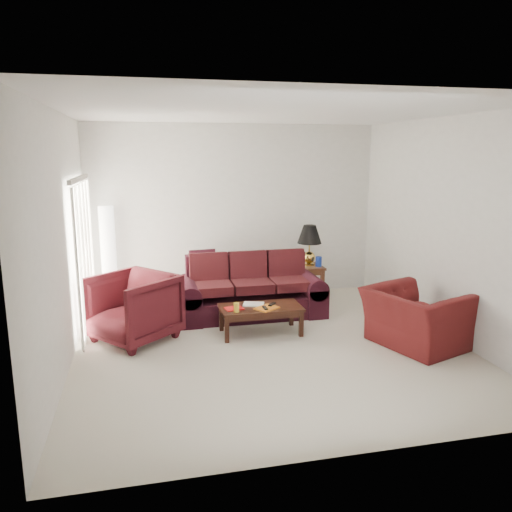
{
  "coord_description": "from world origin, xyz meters",
  "views": [
    {
      "loc": [
        -1.57,
        -6.02,
        2.52
      ],
      "look_at": [
        0.0,
        0.85,
        1.05
      ],
      "focal_mm": 35.0,
      "sensor_mm": 36.0,
      "label": 1
    }
  ],
  "objects": [
    {
      "name": "floor",
      "position": [
        0.0,
        0.0,
        0.0
      ],
      "size": [
        5.0,
        5.0,
        0.0
      ],
      "primitive_type": "plane",
      "color": "beige",
      "rests_on": "ground"
    },
    {
      "name": "blinds",
      "position": [
        -2.42,
        1.3,
        1.08
      ],
      "size": [
        0.1,
        2.0,
        2.16
      ],
      "primitive_type": "cube",
      "color": "silver",
      "rests_on": "ground"
    },
    {
      "name": "sofa",
      "position": [
        0.02,
        1.32,
        0.46
      ],
      "size": [
        2.27,
        0.98,
        0.93
      ],
      "primitive_type": null,
      "rotation": [
        0.0,
        0.0,
        0.0
      ],
      "color": "black",
      "rests_on": "ground"
    },
    {
      "name": "throw_pillow",
      "position": [
        -0.63,
        2.07,
        0.73
      ],
      "size": [
        0.44,
        0.25,
        0.44
      ],
      "primitive_type": "cube",
      "rotation": [
        -0.21,
        0.0,
        0.11
      ],
      "color": "black",
      "rests_on": "sofa"
    },
    {
      "name": "end_table",
      "position": [
        1.14,
        1.96,
        0.3
      ],
      "size": [
        0.56,
        0.56,
        0.6
      ],
      "primitive_type": null,
      "rotation": [
        0.0,
        0.0,
        -0.02
      ],
      "color": "#4F381B",
      "rests_on": "ground"
    },
    {
      "name": "table_lamp",
      "position": [
        1.2,
        2.0,
        0.95
      ],
      "size": [
        0.43,
        0.43,
        0.7
      ],
      "primitive_type": null,
      "rotation": [
        0.0,
        0.0,
        0.02
      ],
      "color": "gold",
      "rests_on": "end_table"
    },
    {
      "name": "clock",
      "position": [
        0.97,
        1.79,
        0.68
      ],
      "size": [
        0.16,
        0.11,
        0.15
      ],
      "primitive_type": "cube",
      "rotation": [
        0.0,
        0.0,
        0.36
      ],
      "color": "silver",
      "rests_on": "end_table"
    },
    {
      "name": "blue_canister",
      "position": [
        1.33,
        1.86,
        0.69
      ],
      "size": [
        0.11,
        0.11,
        0.17
      ],
      "primitive_type": "cylinder",
      "rotation": [
        0.0,
        0.0,
        0.06
      ],
      "color": "#18339E",
      "rests_on": "end_table"
    },
    {
      "name": "picture_frame",
      "position": [
        1.01,
        2.11,
        0.68
      ],
      "size": [
        0.2,
        0.21,
        0.05
      ],
      "primitive_type": "cube",
      "rotation": [
        1.36,
        0.0,
        0.59
      ],
      "color": "silver",
      "rests_on": "end_table"
    },
    {
      "name": "floor_lamp",
      "position": [
        -2.14,
        2.2,
        0.85
      ],
      "size": [
        0.36,
        0.36,
        1.7
      ],
      "primitive_type": null,
      "rotation": [
        0.0,
        0.0,
        -0.41
      ],
      "color": "silver",
      "rests_on": "ground"
    },
    {
      "name": "armchair_left",
      "position": [
        -1.76,
        0.63,
        0.46
      ],
      "size": [
        1.41,
        1.41,
        0.92
      ],
      "primitive_type": "imported",
      "rotation": [
        0.0,
        0.0,
        -0.86
      ],
      "color": "#3C0E13",
      "rests_on": "ground"
    },
    {
      "name": "armchair_right",
      "position": [
        1.87,
        -0.4,
        0.38
      ],
      "size": [
        1.35,
        1.44,
        0.76
      ],
      "primitive_type": "imported",
      "rotation": [
        0.0,
        0.0,
        1.91
      ],
      "color": "#471011",
      "rests_on": "ground"
    },
    {
      "name": "coffee_table",
      "position": [
        -0.01,
        0.5,
        0.2
      ],
      "size": [
        1.26,
        0.88,
        0.4
      ],
      "primitive_type": null,
      "rotation": [
        0.0,
        0.0,
        0.29
      ],
      "color": "black",
      "rests_on": "ground"
    },
    {
      "name": "magazine_red",
      "position": [
        -0.4,
        0.46,
        0.41
      ],
      "size": [
        0.28,
        0.23,
        0.01
      ],
      "primitive_type": "cube",
      "rotation": [
        0.0,
        0.0,
        0.19
      ],
      "color": "red",
      "rests_on": "coffee_table"
    },
    {
      "name": "magazine_white",
      "position": [
        -0.09,
        0.6,
        0.41
      ],
      "size": [
        0.34,
        0.3,
        0.02
      ],
      "primitive_type": "cube",
      "rotation": [
        0.0,
        0.0,
        -0.33
      ],
      "color": "white",
      "rests_on": "coffee_table"
    },
    {
      "name": "magazine_orange",
      "position": [
        0.04,
        0.38,
        0.41
      ],
      "size": [
        0.38,
        0.36,
        0.02
      ],
      "primitive_type": "cube",
      "rotation": [
        0.0,
        0.0,
        0.6
      ],
      "color": "orange",
      "rests_on": "coffee_table"
    },
    {
      "name": "remote_a",
      "position": [
        0.01,
        0.34,
        0.43
      ],
      "size": [
        0.05,
        0.15,
        0.02
      ],
      "primitive_type": "cube",
      "rotation": [
        0.0,
        0.0,
        0.03
      ],
      "color": "black",
      "rests_on": "coffee_table"
    },
    {
      "name": "remote_b",
      "position": [
        0.15,
        0.48,
        0.43
      ],
      "size": [
        0.14,
        0.16,
        0.02
      ],
      "primitive_type": "cube",
      "rotation": [
        0.0,
        0.0,
        -0.67
      ],
      "color": "black",
      "rests_on": "coffee_table"
    },
    {
      "name": "yellow_glass",
      "position": [
        -0.39,
        0.33,
        0.46
      ],
      "size": [
        0.09,
        0.09,
        0.13
      ],
      "primitive_type": "cylinder",
      "rotation": [
        0.0,
        0.0,
        -0.28
      ],
      "color": "gold",
      "rests_on": "coffee_table"
    }
  ]
}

